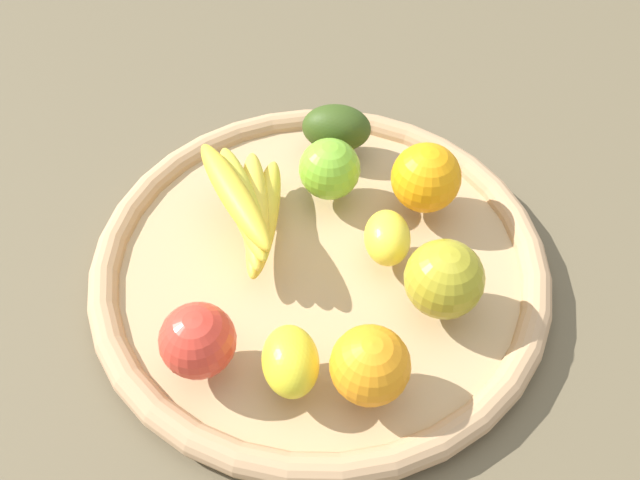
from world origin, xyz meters
The scene contains 11 objects.
ground_plane centered at (0.00, 0.00, 0.00)m, with size 2.40×2.40×0.00m, color brown.
basket centered at (0.00, 0.00, 0.02)m, with size 0.46×0.46×0.03m.
banana_bunch centered at (-0.07, 0.03, 0.07)m, with size 0.11×0.16×0.07m.
lemon_1 centered at (-0.01, -0.14, 0.06)m, with size 0.07×0.05×0.05m, color yellow.
apple_2 centered at (0.12, -0.05, 0.07)m, with size 0.07×0.07×0.07m, color #A69B23.
orange_1 centered at (0.06, -0.14, 0.07)m, with size 0.07×0.07×0.07m, color orange.
orange_0 centered at (0.10, 0.08, 0.07)m, with size 0.07×0.07×0.07m, color orange.
avocado centered at (0.00, 0.16, 0.06)m, with size 0.08×0.05×0.05m, color #344A17.
lemon_0 centered at (0.07, 0.01, 0.06)m, with size 0.06×0.05×0.05m, color yellow.
apple_0 centered at (-0.09, -0.13, 0.07)m, with size 0.07×0.07×0.07m, color red.
apple_1 centered at (0.00, 0.09, 0.07)m, with size 0.06×0.06×0.06m, color #79BA2D.
Camera 1 is at (0.05, -0.43, 0.57)m, focal length 38.51 mm.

